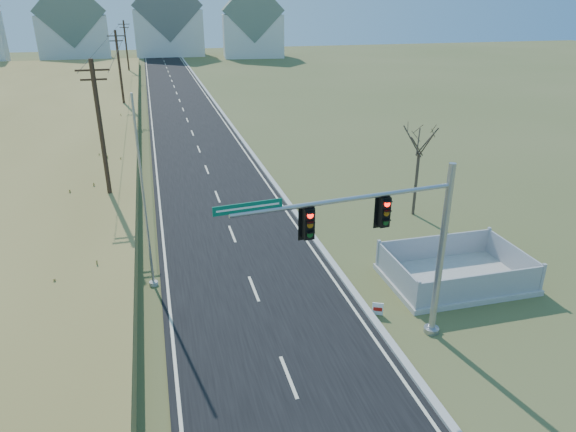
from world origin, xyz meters
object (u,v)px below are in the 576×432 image
object	(u,v)px
traffic_signal_mast	(399,241)
fence_enclosure	(455,276)
flagpole	(146,215)
open_sign	(378,309)
bare_tree	(420,139)

from	to	relation	value
traffic_signal_mast	fence_enclosure	distance (m)	7.11
fence_enclosure	flagpole	xyz separation A→B (m)	(-13.34, 3.19, 3.15)
open_sign	flagpole	xyz separation A→B (m)	(-8.80, 4.83, 3.13)
bare_tree	open_sign	bearing A→B (deg)	-124.71
traffic_signal_mast	bare_tree	bearing A→B (deg)	53.05
fence_enclosure	open_sign	distance (m)	4.83
traffic_signal_mast	open_sign	xyz separation A→B (m)	(0.29, 1.78, -3.93)
fence_enclosure	traffic_signal_mast	bearing A→B (deg)	-144.23
fence_enclosure	flagpole	bearing A→B (deg)	167.03
traffic_signal_mast	bare_tree	distance (m)	13.10
flagpole	fence_enclosure	bearing A→B (deg)	-13.45
traffic_signal_mast	fence_enclosure	world-z (taller)	traffic_signal_mast
traffic_signal_mast	bare_tree	world-z (taller)	traffic_signal_mast
fence_enclosure	open_sign	world-z (taller)	fence_enclosure
flagpole	bare_tree	world-z (taller)	flagpole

